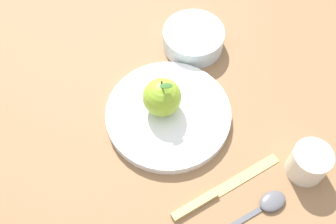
{
  "coord_description": "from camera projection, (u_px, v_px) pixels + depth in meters",
  "views": [
    {
      "loc": [
        0.23,
        -0.3,
        0.69
      ],
      "look_at": [
        -0.03,
        -0.0,
        0.02
      ],
      "focal_mm": 44.4,
      "sensor_mm": 36.0,
      "label": 1
    }
  ],
  "objects": [
    {
      "name": "spoon",
      "position": [
        264.0,
        207.0,
        0.7
      ],
      "size": [
        0.08,
        0.17,
        0.01
      ],
      "color": "#59595E",
      "rests_on": "ground_plane"
    },
    {
      "name": "knife",
      "position": [
        217.0,
        192.0,
        0.72
      ],
      "size": [
        0.09,
        0.21,
        0.01
      ],
      "color": "#D8B766",
      "rests_on": "ground_plane"
    },
    {
      "name": "dinner_plate",
      "position": [
        168.0,
        114.0,
        0.79
      ],
      "size": [
        0.24,
        0.24,
        0.02
      ],
      "color": "white",
      "rests_on": "ground_plane"
    },
    {
      "name": "apple",
      "position": [
        161.0,
        99.0,
        0.75
      ],
      "size": [
        0.07,
        0.07,
        0.09
      ],
      "color": "#8CB22D",
      "rests_on": "dinner_plate"
    },
    {
      "name": "cup",
      "position": [
        309.0,
        162.0,
        0.71
      ],
      "size": [
        0.07,
        0.07,
        0.06
      ],
      "color": "silver",
      "rests_on": "ground_plane"
    },
    {
      "name": "side_bowl",
      "position": [
        193.0,
        37.0,
        0.87
      ],
      "size": [
        0.13,
        0.13,
        0.04
      ],
      "color": "silver",
      "rests_on": "ground_plane"
    },
    {
      "name": "ground_plane",
      "position": [
        180.0,
        125.0,
        0.79
      ],
      "size": [
        2.4,
        2.4,
        0.0
      ],
      "primitive_type": "plane",
      "color": "olive"
    }
  ]
}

